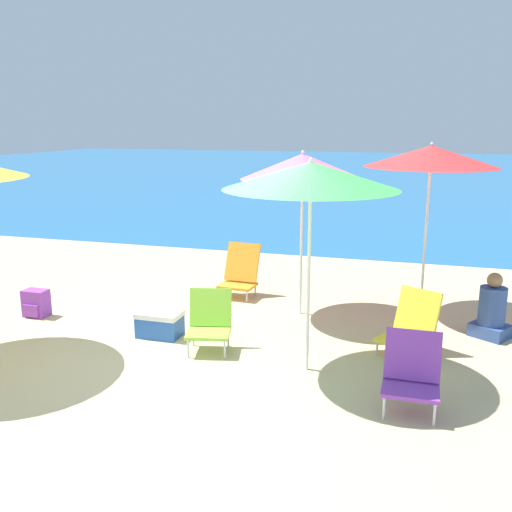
# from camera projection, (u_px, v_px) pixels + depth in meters

# --- Properties ---
(ground_plane) EXTENTS (60.00, 60.00, 0.00)m
(ground_plane) POSITION_uv_depth(u_px,v_px,m) (173.00, 374.00, 5.92)
(ground_plane) COLOR #C6B284
(sea_water) EXTENTS (60.00, 40.00, 0.01)m
(sea_water) POSITION_uv_depth(u_px,v_px,m) (379.00, 172.00, 29.87)
(sea_water) COLOR #23669E
(sea_water) RESTS_ON ground
(beach_umbrella_green) EXTENTS (1.76, 1.76, 2.22)m
(beach_umbrella_green) POSITION_uv_depth(u_px,v_px,m) (311.00, 176.00, 5.57)
(beach_umbrella_green) COLOR white
(beach_umbrella_green) RESTS_ON ground
(beach_umbrella_red) EXTENTS (1.74, 1.74, 2.30)m
(beach_umbrella_red) POSITION_uv_depth(u_px,v_px,m) (431.00, 156.00, 7.40)
(beach_umbrella_red) COLOR white
(beach_umbrella_red) RESTS_ON ground
(beach_umbrella_pink) EXTENTS (1.62, 1.62, 2.20)m
(beach_umbrella_pink) POSITION_uv_depth(u_px,v_px,m) (303.00, 167.00, 7.35)
(beach_umbrella_pink) COLOR white
(beach_umbrella_pink) RESTS_ON ground
(beach_chair_orange) EXTENTS (0.55, 0.57, 0.78)m
(beach_chair_orange) POSITION_uv_depth(u_px,v_px,m) (240.00, 272.00, 8.53)
(beach_chair_orange) COLOR silver
(beach_chair_orange) RESTS_ON ground
(beach_chair_lime) EXTENTS (0.58, 0.57, 0.69)m
(beach_chair_lime) POSITION_uv_depth(u_px,v_px,m) (210.00, 320.00, 6.52)
(beach_chair_lime) COLOR silver
(beach_chair_lime) RESTS_ON ground
(beach_chair_purple) EXTENTS (0.50, 0.50, 0.70)m
(beach_chair_purple) POSITION_uv_depth(u_px,v_px,m) (412.00, 372.00, 5.14)
(beach_chair_purple) COLOR silver
(beach_chair_purple) RESTS_ON ground
(beach_chair_yellow) EXTENTS (0.73, 0.77, 0.71)m
(beach_chair_yellow) POSITION_uv_depth(u_px,v_px,m) (411.00, 326.00, 6.43)
(beach_chair_yellow) COLOR silver
(beach_chair_yellow) RESTS_ON ground
(person_seated_near) EXTENTS (0.54, 0.52, 0.81)m
(person_seated_near) POSITION_uv_depth(u_px,v_px,m) (492.00, 311.00, 6.88)
(person_seated_near) COLOR #334C8C
(person_seated_near) RESTS_ON ground
(backpack_purple) EXTENTS (0.32, 0.25, 0.37)m
(backpack_purple) POSITION_uv_depth(u_px,v_px,m) (36.00, 303.00, 7.66)
(backpack_purple) COLOR purple
(backpack_purple) RESTS_ON ground
(water_bottle) EXTENTS (0.06, 0.06, 0.22)m
(water_bottle) POSITION_uv_depth(u_px,v_px,m) (225.00, 308.00, 7.75)
(water_bottle) COLOR #8CCCEA
(water_bottle) RESTS_ON ground
(cooler_box) EXTENTS (0.53, 0.34, 0.31)m
(cooler_box) POSITION_uv_depth(u_px,v_px,m) (160.00, 324.00, 6.94)
(cooler_box) COLOR #2859B2
(cooler_box) RESTS_ON ground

